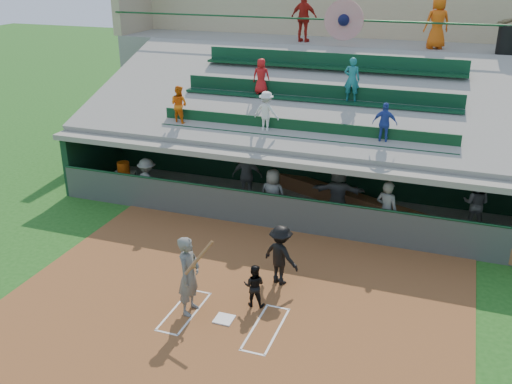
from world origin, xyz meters
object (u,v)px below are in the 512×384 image
(batter_at_plate, at_px, (189,275))
(catcher, at_px, (254,285))
(white_table, at_px, (125,182))
(water_cooler, at_px, (123,168))
(home_plate, at_px, (224,319))
(trash_bin, at_px, (507,40))

(batter_at_plate, distance_m, catcher, 1.59)
(white_table, bearing_deg, water_cooler, -101.76)
(home_plate, relative_size, white_table, 0.57)
(catcher, xyz_separation_m, trash_bin, (5.36, 11.42, 4.54))
(catcher, distance_m, white_table, 8.60)
(batter_at_plate, relative_size, water_cooler, 4.55)
(batter_at_plate, relative_size, catcher, 1.81)
(home_plate, distance_m, trash_bin, 14.45)
(home_plate, distance_m, batter_at_plate, 1.31)
(water_cooler, bearing_deg, batter_at_plate, -47.41)
(water_cooler, distance_m, trash_bin, 14.28)
(catcher, xyz_separation_m, white_table, (-6.81, 5.25, -0.19))
(water_cooler, bearing_deg, home_plate, -43.42)
(batter_at_plate, xyz_separation_m, catcher, (1.33, 0.76, -0.44))
(home_plate, bearing_deg, white_table, 136.39)
(home_plate, xyz_separation_m, catcher, (0.45, 0.82, 0.53))
(home_plate, relative_size, trash_bin, 0.43)
(white_table, bearing_deg, catcher, -60.55)
(batter_at_plate, bearing_deg, white_table, 132.41)
(batter_at_plate, relative_size, trash_bin, 1.95)
(batter_at_plate, xyz_separation_m, trash_bin, (6.68, 12.17, 4.10))
(catcher, bearing_deg, batter_at_plate, 22.55)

